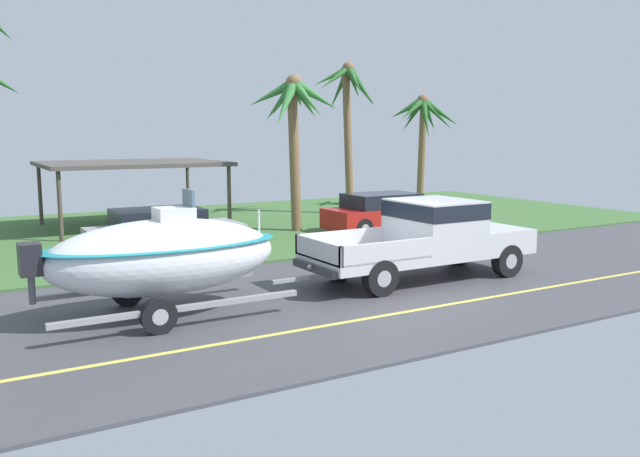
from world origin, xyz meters
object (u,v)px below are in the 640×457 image
object	(u,v)px
boat_on_trailer	(163,256)
palm_tree_far_right	(294,112)
pickup_truck_towing	(433,235)
palm_tree_far_left	(424,121)
parked_sedan_far	(385,213)
palm_tree_near_left	(350,101)
parked_sedan_near	(164,233)
carport_awning	(132,165)

from	to	relation	value
boat_on_trailer	palm_tree_far_right	world-z (taller)	palm_tree_far_right
pickup_truck_towing	palm_tree_far_left	bearing A→B (deg)	51.78
parked_sedan_far	palm_tree_near_left	xyz separation A→B (m)	(1.64, 4.90, 4.18)
parked_sedan_near	palm_tree_near_left	distance (m)	12.12
boat_on_trailer	palm_tree_far_left	distance (m)	20.53
parked_sedan_far	palm_tree_far_left	world-z (taller)	palm_tree_far_left
parked_sedan_far	palm_tree_far_left	size ratio (longest dim) A/B	0.85
parked_sedan_far	palm_tree_near_left	distance (m)	6.64
pickup_truck_towing	palm_tree_near_left	xyz separation A→B (m)	(5.08, 11.58, 3.80)
palm_tree_near_left	palm_tree_far_right	size ratio (longest dim) A/B	1.17
parked_sedan_far	carport_awning	world-z (taller)	carport_awning
palm_tree_near_left	palm_tree_far_right	xyz separation A→B (m)	(-4.45, -3.32, -0.63)
pickup_truck_towing	boat_on_trailer	world-z (taller)	boat_on_trailer
parked_sedan_far	palm_tree_far_right	bearing A→B (deg)	150.82
parked_sedan_near	palm_tree_far_right	xyz separation A→B (m)	(5.45, 2.27, 3.55)
palm_tree_near_left	palm_tree_far_left	size ratio (longest dim) A/B	1.23
pickup_truck_towing	palm_tree_far_right	xyz separation A→B (m)	(0.62, 8.26, 3.17)
pickup_truck_towing	carport_awning	size ratio (longest dim) A/B	0.96
parked_sedan_far	carport_awning	distance (m)	9.46
carport_awning	palm_tree_near_left	world-z (taller)	palm_tree_near_left
palm_tree_near_left	palm_tree_far_left	xyz separation A→B (m)	(4.52, 0.61, -0.79)
parked_sedan_far	carport_awning	bearing A→B (deg)	143.67
pickup_truck_towing	palm_tree_near_left	size ratio (longest dim) A/B	0.93
boat_on_trailer	parked_sedan_far	distance (m)	12.12
parked_sedan_far	boat_on_trailer	bearing A→B (deg)	-146.51
parked_sedan_far	carport_awning	xyz separation A→B (m)	(-7.50, 5.52, 1.66)
pickup_truck_towing	boat_on_trailer	size ratio (longest dim) A/B	1.05
pickup_truck_towing	palm_tree_far_left	size ratio (longest dim) A/B	1.14
pickup_truck_towing	parked_sedan_far	size ratio (longest dim) A/B	1.34
boat_on_trailer	palm_tree_far_left	xyz separation A→B (m)	(16.26, 12.19, 2.90)
carport_awning	pickup_truck_towing	bearing A→B (deg)	-71.59
boat_on_trailer	palm_tree_far_right	bearing A→B (deg)	48.56
boat_on_trailer	palm_tree_far_left	world-z (taller)	palm_tree_far_left
carport_awning	palm_tree_near_left	size ratio (longest dim) A/B	0.97
palm_tree_far_right	palm_tree_far_left	bearing A→B (deg)	23.66
carport_awning	palm_tree_far_left	distance (m)	13.77
parked_sedan_far	palm_tree_far_right	distance (m)	4.79
pickup_truck_towing	palm_tree_near_left	distance (m)	13.20
parked_sedan_near	palm_tree_far_left	size ratio (longest dim) A/B	0.82
pickup_truck_towing	parked_sedan_near	distance (m)	7.70
carport_awning	palm_tree_far_right	distance (m)	6.41
parked_sedan_near	parked_sedan_far	world-z (taller)	same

